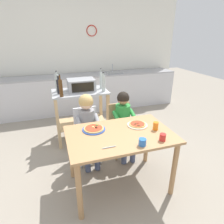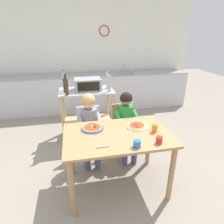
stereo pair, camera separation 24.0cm
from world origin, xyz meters
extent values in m
plane|color=gray|center=(0.00, 1.25, 0.00)|extent=(12.46, 12.46, 0.00)
cube|color=white|center=(0.00, 3.17, 1.35)|extent=(5.41, 0.12, 2.70)
torus|color=red|center=(0.39, 3.10, 1.87)|extent=(0.26, 0.02, 0.26)
cube|color=silver|center=(0.00, 2.76, 0.43)|extent=(4.87, 0.60, 0.86)
cube|color=#9E9EA3|center=(0.00, 2.76, 0.88)|extent=(4.87, 0.60, 0.03)
cube|color=gray|center=(0.85, 2.76, 0.89)|extent=(0.40, 0.33, 0.02)
cylinder|color=#B7BABF|center=(0.85, 2.88, 0.99)|extent=(0.02, 0.02, 0.20)
cube|color=#B7BABF|center=(-0.24, 1.33, 0.90)|extent=(0.93, 0.57, 0.02)
cube|color=tan|center=(-0.24, 1.33, 0.32)|extent=(0.85, 0.52, 0.02)
cube|color=tan|center=(-0.66, 1.09, 0.44)|extent=(0.05, 0.05, 0.89)
cube|color=tan|center=(0.18, 1.09, 0.44)|extent=(0.05, 0.05, 0.89)
cube|color=tan|center=(-0.66, 1.58, 0.44)|extent=(0.05, 0.05, 0.89)
cube|color=tan|center=(0.18, 1.58, 0.44)|extent=(0.05, 0.05, 0.89)
cube|color=#999BA0|center=(-0.21, 1.35, 1.01)|extent=(0.45, 0.32, 0.20)
cube|color=black|center=(-0.21, 1.18, 1.01)|extent=(0.36, 0.01, 0.15)
cylinder|color=black|center=(-0.05, 1.18, 0.95)|extent=(0.02, 0.01, 0.02)
cylinder|color=#ADB7B2|center=(-0.59, 1.43, 1.05)|extent=(0.07, 0.07, 0.28)
cylinder|color=#ADB7B2|center=(-0.59, 1.43, 1.22)|extent=(0.03, 0.03, 0.05)
cylinder|color=black|center=(-0.59, 1.43, 1.25)|extent=(0.03, 0.03, 0.01)
cylinder|color=#ADB7B2|center=(0.15, 1.38, 1.05)|extent=(0.05, 0.05, 0.28)
cylinder|color=#ADB7B2|center=(0.15, 1.38, 1.22)|extent=(0.02, 0.02, 0.06)
cylinder|color=black|center=(0.15, 1.38, 1.26)|extent=(0.02, 0.02, 0.01)
cylinder|color=black|center=(-0.58, 1.28, 1.02)|extent=(0.07, 0.07, 0.23)
cylinder|color=black|center=(-0.58, 1.28, 1.16)|extent=(0.03, 0.03, 0.05)
cylinder|color=black|center=(-0.58, 1.28, 1.19)|extent=(0.03, 0.03, 0.01)
cylinder|color=#4C2D14|center=(-0.56, 1.11, 1.04)|extent=(0.06, 0.06, 0.27)
cylinder|color=#4C2D14|center=(-0.56, 1.11, 1.21)|extent=(0.02, 0.02, 0.07)
cylinder|color=black|center=(-0.56, 1.11, 1.25)|extent=(0.02, 0.02, 0.01)
cylinder|color=#ADB7B2|center=(0.14, 1.18, 1.05)|extent=(0.06, 0.06, 0.27)
cylinder|color=#ADB7B2|center=(0.14, 1.18, 1.20)|extent=(0.03, 0.03, 0.04)
cylinder|color=black|center=(0.14, 1.18, 1.23)|extent=(0.03, 0.03, 0.01)
cube|color=#AD7F51|center=(0.00, 0.00, 0.74)|extent=(1.22, 0.80, 0.03)
cylinder|color=#AD7F51|center=(-0.55, -0.34, 0.36)|extent=(0.06, 0.06, 0.72)
cylinder|color=#AD7F51|center=(0.55, -0.34, 0.36)|extent=(0.06, 0.06, 0.72)
cylinder|color=#AD7F51|center=(-0.55, 0.34, 0.36)|extent=(0.06, 0.06, 0.72)
cylinder|color=#AD7F51|center=(0.55, 0.34, 0.36)|extent=(0.06, 0.06, 0.72)
cube|color=silver|center=(-0.27, 0.62, 0.44)|extent=(0.36, 0.36, 0.04)
cube|color=silver|center=(-0.27, 0.78, 0.63)|extent=(0.34, 0.03, 0.38)
cylinder|color=silver|center=(-0.12, 0.47, 0.22)|extent=(0.03, 0.03, 0.42)
cylinder|color=silver|center=(-0.42, 0.47, 0.22)|extent=(0.03, 0.03, 0.42)
cylinder|color=silver|center=(-0.12, 0.77, 0.22)|extent=(0.03, 0.03, 0.42)
cylinder|color=silver|center=(-0.42, 0.77, 0.22)|extent=(0.03, 0.03, 0.42)
cube|color=tan|center=(0.28, 0.63, 0.44)|extent=(0.36, 0.36, 0.04)
cube|color=tan|center=(0.28, 0.79, 0.63)|extent=(0.34, 0.03, 0.38)
cylinder|color=tan|center=(0.43, 0.48, 0.22)|extent=(0.03, 0.03, 0.42)
cylinder|color=tan|center=(0.13, 0.48, 0.22)|extent=(0.03, 0.03, 0.42)
cylinder|color=tan|center=(0.43, 0.78, 0.22)|extent=(0.03, 0.03, 0.42)
cylinder|color=tan|center=(0.13, 0.78, 0.22)|extent=(0.03, 0.03, 0.42)
cube|color=#424C6B|center=(-0.20, 0.48, 0.48)|extent=(0.10, 0.30, 0.10)
cylinder|color=#424C6B|center=(-0.20, 0.35, 0.24)|extent=(0.08, 0.08, 0.44)
cube|color=#424C6B|center=(-0.34, 0.48, 0.48)|extent=(0.10, 0.30, 0.10)
cylinder|color=#424C6B|center=(-0.34, 0.35, 0.24)|extent=(0.08, 0.08, 0.44)
cylinder|color=gray|center=(-0.14, 0.52, 0.70)|extent=(0.06, 0.26, 0.15)
cylinder|color=gray|center=(-0.40, 0.52, 0.70)|extent=(0.06, 0.26, 0.15)
cylinder|color=gray|center=(-0.27, 0.62, 0.66)|extent=(0.22, 0.22, 0.36)
sphere|color=beige|center=(-0.27, 0.62, 0.95)|extent=(0.19, 0.19, 0.19)
sphere|color=tan|center=(-0.27, 0.62, 0.97)|extent=(0.20, 0.20, 0.20)
cube|color=#424C6B|center=(0.35, 0.49, 0.48)|extent=(0.10, 0.30, 0.10)
cylinder|color=#424C6B|center=(0.35, 0.36, 0.24)|extent=(0.08, 0.08, 0.44)
cube|color=#424C6B|center=(0.21, 0.49, 0.48)|extent=(0.10, 0.30, 0.10)
cylinder|color=#424C6B|center=(0.21, 0.36, 0.24)|extent=(0.08, 0.08, 0.44)
cylinder|color=green|center=(0.41, 0.53, 0.70)|extent=(0.06, 0.26, 0.15)
cylinder|color=green|center=(0.15, 0.53, 0.70)|extent=(0.06, 0.26, 0.15)
cylinder|color=green|center=(0.28, 0.63, 0.66)|extent=(0.22, 0.22, 0.37)
sphere|color=#A37556|center=(0.28, 0.63, 0.94)|extent=(0.17, 0.17, 0.17)
sphere|color=black|center=(0.28, 0.63, 0.96)|extent=(0.18, 0.18, 0.18)
cylinder|color=#3356B7|center=(-0.27, 0.18, 0.76)|extent=(0.28, 0.28, 0.01)
cylinder|color=tan|center=(-0.27, 0.18, 0.77)|extent=(0.24, 0.24, 0.01)
cylinder|color=#B23D23|center=(-0.27, 0.18, 0.78)|extent=(0.20, 0.20, 0.00)
cylinder|color=#386628|center=(-0.22, 0.23, 0.78)|extent=(0.03, 0.03, 0.01)
cylinder|color=#DBC666|center=(-0.24, 0.17, 0.78)|extent=(0.02, 0.02, 0.01)
cylinder|color=#DBC666|center=(-0.27, 0.21, 0.78)|extent=(0.03, 0.03, 0.01)
cylinder|color=maroon|center=(-0.24, 0.17, 0.78)|extent=(0.03, 0.03, 0.01)
cylinder|color=maroon|center=(-0.26, 0.25, 0.78)|extent=(0.02, 0.02, 0.01)
cylinder|color=#DBC666|center=(-0.26, 0.18, 0.78)|extent=(0.02, 0.02, 0.01)
cylinder|color=beige|center=(0.28, 0.13, 0.76)|extent=(0.25, 0.25, 0.01)
cylinder|color=tan|center=(0.28, 0.13, 0.77)|extent=(0.21, 0.21, 0.01)
cylinder|color=#B23D23|center=(0.28, 0.13, 0.78)|extent=(0.18, 0.18, 0.00)
cylinder|color=#563319|center=(0.25, 0.12, 0.78)|extent=(0.03, 0.03, 0.01)
cylinder|color=#563319|center=(0.24, 0.11, 0.78)|extent=(0.02, 0.02, 0.01)
cylinder|color=#563319|center=(0.27, 0.07, 0.78)|extent=(0.03, 0.03, 0.01)
cylinder|color=maroon|center=(0.29, 0.13, 0.78)|extent=(0.03, 0.03, 0.01)
cylinder|color=blue|center=(0.13, -0.31, 0.79)|extent=(0.08, 0.08, 0.08)
cylinder|color=red|center=(0.38, -0.28, 0.79)|extent=(0.07, 0.07, 0.08)
cylinder|color=orange|center=(0.44, -0.04, 0.80)|extent=(0.06, 0.06, 0.10)
cylinder|color=#B7BABF|center=(-0.21, -0.24, 0.76)|extent=(0.14, 0.01, 0.01)
camera|label=1|loc=(-0.69, -1.81, 1.83)|focal=30.45mm
camera|label=2|loc=(-0.45, -1.87, 1.83)|focal=30.45mm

